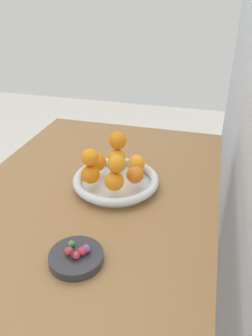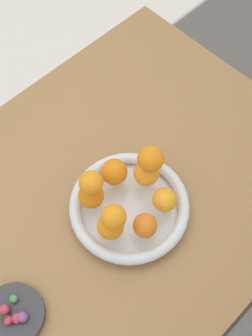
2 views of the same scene
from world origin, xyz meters
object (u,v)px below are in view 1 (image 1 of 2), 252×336
object	(u,v)px
orange_5	(97,162)
candy_ball_5	(86,249)
orange_1	(114,181)
orange_3	(137,163)
orange_0	(92,175)
candy_ball_3	(74,255)
candy_ball_2	(69,251)
fruit_bowl	(116,181)
orange_7	(90,157)
orange_2	(135,175)
candy_ball_0	(76,255)
candy_ball_1	(71,244)
candy_ball_4	(82,251)
candy_dish	(76,258)
orange_4	(117,157)
orange_8	(117,164)
orange_6	(118,140)

from	to	relation	value
orange_5	candy_ball_5	size ratio (longest dim) A/B	2.82
orange_1	orange_3	distance (m)	0.13
orange_0	candy_ball_3	bearing A→B (deg)	12.12
candy_ball_2	candy_ball_3	xyz separation A→B (m)	(0.01, 0.02, -0.00)
fruit_bowl	orange_7	xyz separation A→B (m)	(0.05, -0.06, 0.10)
orange_2	candy_ball_0	size ratio (longest dim) A/B	2.78
fruit_bowl	orange_7	distance (m)	0.13
orange_0	orange_3	xyz separation A→B (m)	(-0.11, 0.11, -0.00)
candy_ball_1	candy_ball_4	world-z (taller)	candy_ball_4
candy_dish	orange_2	world-z (taller)	orange_2
candy_dish	orange_0	size ratio (longest dim) A/B	2.23
orange_1	candy_ball_5	size ratio (longest dim) A/B	2.71
candy_dish	candy_ball_5	world-z (taller)	candy_ball_5
orange_5	candy_ball_4	bearing A→B (deg)	13.93
orange_4	orange_7	size ratio (longest dim) A/B	1.12
orange_4	orange_8	size ratio (longest dim) A/B	1.12
orange_1	orange_2	size ratio (longest dim) A/B	1.10
orange_8	candy_ball_5	xyz separation A→B (m)	(0.25, -0.00, -0.09)
orange_1	candy_ball_3	size ratio (longest dim) A/B	3.07
candy_ball_5	orange_4	bearing A→B (deg)	-174.00
candy_ball_1	orange_1	bearing A→B (deg)	171.59
candy_dish	candy_ball_5	distance (m)	0.03
orange_3	candy_ball_3	xyz separation A→B (m)	(0.39, -0.05, -0.04)
orange_8	candy_ball_5	bearing A→B (deg)	-0.10
orange_0	candy_ball_1	xyz separation A→B (m)	(0.25, 0.04, -0.04)
orange_7	candy_ball_4	bearing A→B (deg)	15.78
candy_dish	orange_2	bearing A→B (deg)	168.27
orange_0	orange_4	world-z (taller)	orange_4
orange_0	orange_5	distance (m)	0.08
fruit_bowl	orange_8	distance (m)	0.12
candy_dish	orange_1	bearing A→B (deg)	176.49
orange_1	orange_6	xyz separation A→B (m)	(-0.15, -0.03, 0.06)
orange_0	orange_1	bearing A→B (deg)	76.26
candy_dish	orange_0	world-z (taller)	orange_0
orange_4	candy_ball_1	xyz separation A→B (m)	(0.38, -0.00, -0.04)
candy_ball_0	orange_3	bearing A→B (deg)	173.32
orange_1	candy_ball_0	distance (m)	0.27
orange_2	orange_4	xyz separation A→B (m)	(-0.09, -0.08, 0.00)
orange_1	orange_7	bearing A→B (deg)	-107.33
candy_dish	candy_ball_5	size ratio (longest dim) A/B	6.02
orange_6	candy_ball_3	size ratio (longest dim) A/B	3.10
orange_0	orange_6	bearing A→B (deg)	161.98
orange_1	candy_ball_0	world-z (taller)	orange_1
orange_2	candy_ball_1	xyz separation A→B (m)	(0.29, -0.08, -0.04)
candy_ball_3	orange_7	bearing A→B (deg)	-167.38
candy_ball_1	candy_ball_5	distance (m)	0.04
orange_7	candy_ball_2	size ratio (longest dim) A/B	2.50
candy_dish	orange_8	xyz separation A→B (m)	(-0.26, 0.02, 0.11)
candy_ball_0	orange_8	bearing A→B (deg)	176.72
orange_4	orange_7	world-z (taller)	orange_7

